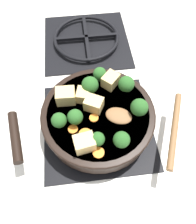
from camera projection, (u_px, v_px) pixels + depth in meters
The scene contains 22 objects.
ground_plane at pixel (98, 126), 0.64m from camera, with size 2.40×2.40×0.00m, color white.
front_burner_grate at pixel (98, 124), 0.63m from camera, with size 0.31×0.31×0.03m.
rear_burner_grate at pixel (86, 39), 0.81m from camera, with size 0.31×0.31×0.03m.
skillet_pan at pixel (97, 117), 0.59m from camera, with size 0.39×0.30×0.05m.
wooden_spoon at pixel (149, 123), 0.54m from camera, with size 0.22×0.20×0.02m.
tofu_cube_center_large at pixel (84, 143), 0.50m from camera, with size 0.05×0.04×0.04m, color #DBB770.
tofu_cube_near_handle at pixel (83, 95), 0.58m from camera, with size 0.04×0.03×0.03m, color #DBB770.
tofu_cube_east_chunk at pixel (110, 80), 0.60m from camera, with size 0.04×0.04×0.04m, color #DBB770.
tofu_cube_west_chunk at pixel (94, 104), 0.56m from camera, with size 0.04×0.04×0.04m, color #DBB770.
tofu_cube_back_piece at pixel (66, 96), 0.57m from camera, with size 0.05×0.04×0.04m, color #DBB770.
broccoli_floret_near_spoon at pixel (59, 120), 0.53m from camera, with size 0.04×0.04×0.05m.
broccoli_floret_center_top at pixel (126, 84), 0.58m from camera, with size 0.04×0.04×0.05m.
broccoli_floret_east_rim at pixel (90, 85), 0.58m from camera, with size 0.05×0.05×0.05m.
broccoli_floret_west_rim at pixel (75, 117), 0.53m from camera, with size 0.04×0.04×0.05m.
broccoli_floret_north_edge at pixel (100, 74), 0.60m from camera, with size 0.04×0.04×0.04m.
broccoli_floret_south_cluster at pixel (122, 140), 0.50m from camera, with size 0.04×0.04×0.05m.
broccoli_floret_mid_floret at pixel (98, 139), 0.50m from camera, with size 0.03×0.03×0.04m.
broccoli_floret_small_inner at pixel (139, 107), 0.54m from camera, with size 0.04×0.04×0.05m.
carrot_slice_orange_thin at pixel (99, 153), 0.51m from camera, with size 0.03×0.03×0.01m, color orange.
carrot_slice_near_center at pixel (85, 134), 0.53m from camera, with size 0.03×0.03×0.01m, color orange.
carrot_slice_edge_slice at pixel (94, 118), 0.56m from camera, with size 0.02×0.02×0.01m, color orange.
carrot_slice_under_broccoli at pixel (73, 129), 0.54m from camera, with size 0.02×0.02×0.01m, color orange.
Camera 1 is at (-0.03, -0.29, 0.57)m, focal length 35.00 mm.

